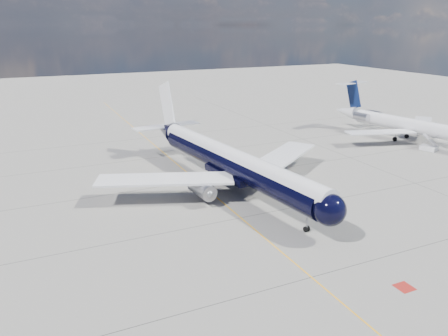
{
  "coord_description": "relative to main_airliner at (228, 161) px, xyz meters",
  "views": [
    {
      "loc": [
        -23.0,
        -34.64,
        23.07
      ],
      "look_at": [
        1.41,
        18.1,
        4.0
      ],
      "focal_mm": 35.0,
      "sensor_mm": 36.0,
      "label": 1
    }
  ],
  "objects": [
    {
      "name": "ground",
      "position": [
        -3.16,
        9.63,
        -4.22
      ],
      "size": [
        320.0,
        320.0,
        0.0
      ],
      "primitive_type": "plane",
      "color": "gray",
      "rests_on": "ground"
    },
    {
      "name": "taxiway_centerline",
      "position": [
        -3.16,
        4.63,
        -4.22
      ],
      "size": [
        0.16,
        160.0,
        0.01
      ],
      "primitive_type": "cube",
      "color": "#FEAD0D",
      "rests_on": "ground"
    },
    {
      "name": "red_marking",
      "position": [
        3.64,
        -30.37,
        -4.22
      ],
      "size": [
        1.6,
        1.6,
        0.01
      ],
      "primitive_type": "cube",
      "color": "maroon",
      "rests_on": "ground"
    },
    {
      "name": "main_airliner",
      "position": [
        0.0,
        0.0,
        0.0
      ],
      "size": [
        38.41,
        47.05,
        13.6
      ],
      "rotation": [
        0.0,
        0.0,
        0.12
      ],
      "color": "black",
      "rests_on": "ground"
    },
    {
      "name": "regional_jet",
      "position": [
        45.15,
        11.58,
        -0.67
      ],
      "size": [
        28.37,
        33.01,
        11.24
      ],
      "rotation": [
        0.0,
        0.0,
        0.2
      ],
      "color": "white",
      "rests_on": "ground"
    },
    {
      "name": "boarding_stair",
      "position": [
        44.04,
        2.2,
        -3.63
      ],
      "size": [
        3.17,
        3.51,
        3.19
      ],
      "rotation": [
        0.0,
        0.0,
        0.35
      ],
      "color": "white",
      "rests_on": "ground"
    }
  ]
}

